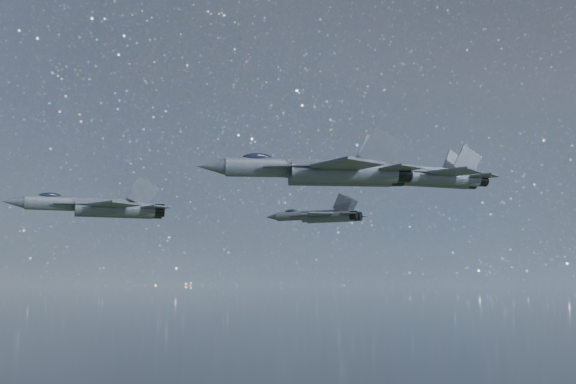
{
  "coord_description": "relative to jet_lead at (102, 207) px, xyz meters",
  "views": [
    {
      "loc": [
        3.19,
        -72.57,
        146.25
      ],
      "look_at": [
        -3.62,
        2.69,
        156.76
      ],
      "focal_mm": 42.0,
      "sensor_mm": 36.0,
      "label": 1
    }
  ],
  "objects": [
    {
      "name": "jet_lead",
      "position": [
        0.0,
        0.0,
        0.0
      ],
      "size": [
        17.22,
        11.33,
        4.42
      ],
      "rotation": [
        0.0,
        0.0,
        0.41
      ],
      "color": "#343A42"
    },
    {
      "name": "jet_left",
      "position": [
        22.85,
        23.21,
        1.2
      ],
      "size": [
        14.91,
        9.91,
        3.79
      ],
      "rotation": [
        0.0,
        0.0,
        -0.36
      ],
      "color": "#343A42"
    },
    {
      "name": "jet_slot",
      "position": [
        35.91,
        7.87,
        4.19
      ],
      "size": [
        18.73,
        12.25,
        4.84
      ],
      "rotation": [
        0.0,
        0.0,
        0.44
      ],
      "color": "#343A42"
    },
    {
      "name": "jet_right",
      "position": [
        24.65,
        -11.28,
        1.66
      ],
      "size": [
        19.83,
        13.67,
        4.98
      ],
      "rotation": [
        0.0,
        0.0,
        0.18
      ],
      "color": "#343A42"
    }
  ]
}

